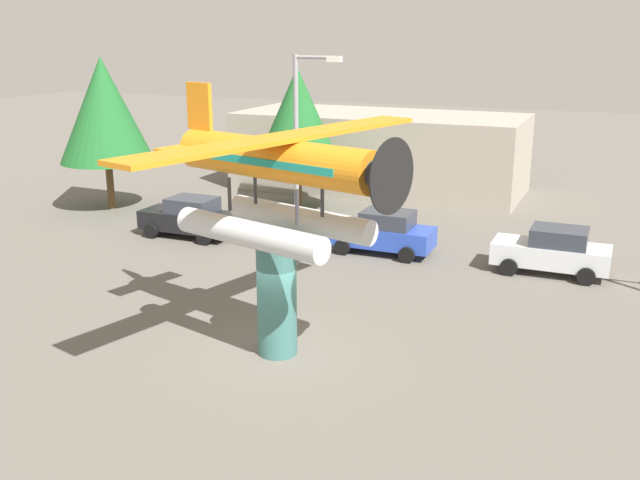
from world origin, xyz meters
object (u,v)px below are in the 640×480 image
(display_pedestal, at_px, (277,297))
(tree_west, at_px, (104,110))
(car_mid_blue, at_px, (383,232))
(streetlight_primary, at_px, (301,147))
(car_near_black, at_px, (189,217))
(tree_east, at_px, (298,120))
(floatplane_monument, at_px, (278,178))
(car_far_silver, at_px, (553,251))
(storefront_building, at_px, (379,152))

(display_pedestal, relative_size, tree_west, 0.44)
(car_mid_blue, relative_size, streetlight_primary, 0.53)
(display_pedestal, bearing_deg, tree_west, 142.10)
(car_near_black, xyz_separation_m, tree_east, (2.29, 6.37, 3.63))
(tree_west, bearing_deg, display_pedestal, -37.90)
(floatplane_monument, bearing_deg, car_near_black, 149.91)
(floatplane_monument, xyz_separation_m, car_mid_blue, (-0.46, 10.25, -4.12))
(floatplane_monument, xyz_separation_m, streetlight_primary, (-2.75, 7.37, -0.41))
(car_near_black, distance_m, car_far_silver, 15.20)
(tree_east, bearing_deg, streetlight_primary, -64.15)
(display_pedestal, bearing_deg, car_far_silver, 58.57)
(car_mid_blue, height_order, tree_east, tree_east)
(car_mid_blue, height_order, storefront_building, storefront_building)
(streetlight_primary, height_order, storefront_building, streetlight_primary)
(car_far_silver, bearing_deg, car_near_black, 4.03)
(floatplane_monument, bearing_deg, car_mid_blue, 108.07)
(car_far_silver, distance_m, tree_west, 22.16)
(storefront_building, xyz_separation_m, tree_west, (-10.91, -9.98, 2.84))
(streetlight_primary, xyz_separation_m, tree_west, (-12.82, 4.69, 0.39))
(car_near_black, height_order, car_mid_blue, same)
(tree_west, bearing_deg, car_far_silver, -4.67)
(car_far_silver, bearing_deg, car_mid_blue, 0.30)
(streetlight_primary, xyz_separation_m, storefront_building, (-1.91, 14.67, -2.45))
(streetlight_primary, distance_m, tree_east, 9.14)
(car_mid_blue, xyz_separation_m, tree_east, (-6.27, 5.34, 3.63))
(car_mid_blue, xyz_separation_m, streetlight_primary, (-2.29, -2.88, 3.71))
(floatplane_monument, distance_m, car_near_black, 13.54)
(display_pedestal, relative_size, floatplane_monument, 0.32)
(car_near_black, bearing_deg, floatplane_monument, 134.41)
(tree_west, xyz_separation_m, tree_east, (8.83, 3.53, -0.47))
(car_mid_blue, xyz_separation_m, storefront_building, (-4.20, 11.79, 1.26))
(floatplane_monument, xyz_separation_m, car_far_silver, (6.14, 10.28, -4.12))
(display_pedestal, xyz_separation_m, car_far_silver, (6.26, 10.25, -0.78))
(car_mid_blue, bearing_deg, display_pedestal, 91.88)
(floatplane_monument, relative_size, car_near_black, 2.46)
(car_far_silver, bearing_deg, display_pedestal, 58.57)
(floatplane_monument, distance_m, tree_east, 16.99)
(floatplane_monument, height_order, car_mid_blue, floatplane_monument)
(car_near_black, bearing_deg, tree_west, -23.49)
(storefront_building, bearing_deg, floatplane_monument, -78.06)
(car_near_black, distance_m, storefront_building, 13.60)
(floatplane_monument, height_order, tree_west, tree_west)
(floatplane_monument, xyz_separation_m, tree_west, (-15.57, 12.06, -0.02))
(car_near_black, bearing_deg, car_far_silver, -175.97)
(display_pedestal, bearing_deg, tree_east, 113.02)
(display_pedestal, bearing_deg, floatplane_monument, -15.49)
(floatplane_monument, height_order, car_near_black, floatplane_monument)
(storefront_building, height_order, tree_east, tree_east)
(car_mid_blue, relative_size, tree_west, 0.56)
(car_far_silver, height_order, tree_west, tree_west)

